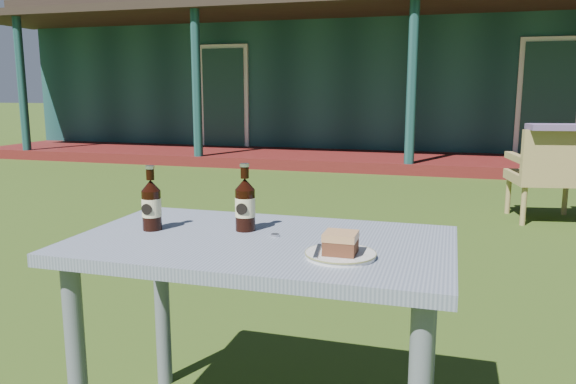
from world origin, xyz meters
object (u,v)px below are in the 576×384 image
(cafe_table, at_px, (262,269))
(armchair_left, at_px, (551,170))
(plate, at_px, (340,254))
(cola_bottle_near, at_px, (245,204))
(cola_bottle_far, at_px, (151,204))
(cake_slice, at_px, (341,243))

(cafe_table, distance_m, armchair_left, 4.09)
(plate, xyz_separation_m, armchair_left, (1.16, 3.95, -0.25))
(plate, bearing_deg, cola_bottle_near, 149.81)
(armchair_left, bearing_deg, cola_bottle_far, -115.71)
(cake_slice, xyz_separation_m, armchair_left, (1.16, 3.96, -0.29))
(cafe_table, distance_m, plate, 0.33)
(cafe_table, xyz_separation_m, armchair_left, (1.44, 3.83, -0.14))
(cola_bottle_near, xyz_separation_m, armchair_left, (1.53, 3.74, -0.33))
(cafe_table, xyz_separation_m, plate, (0.28, -0.12, 0.11))
(plate, relative_size, cake_slice, 2.22)
(cake_slice, distance_m, armchair_left, 4.14)
(plate, bearing_deg, armchair_left, 73.61)
(cafe_table, height_order, cola_bottle_far, cola_bottle_far)
(plate, relative_size, cola_bottle_far, 0.93)
(cola_bottle_near, relative_size, armchair_left, 0.27)
(cake_slice, distance_m, cola_bottle_far, 0.69)
(cola_bottle_near, bearing_deg, cafe_table, -45.24)
(cola_bottle_near, bearing_deg, cake_slice, -31.28)
(cola_bottle_far, relative_size, armchair_left, 0.26)
(plate, xyz_separation_m, cola_bottle_far, (-0.68, 0.13, 0.08))
(cafe_table, height_order, plate, plate)
(cafe_table, relative_size, plate, 5.88)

